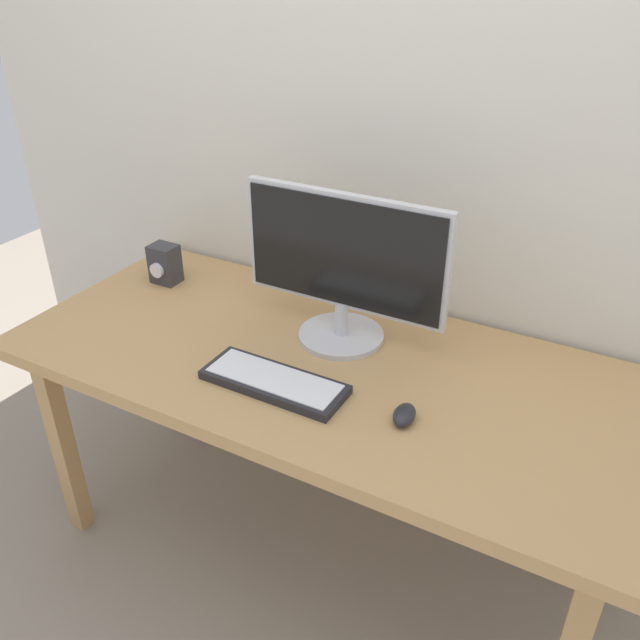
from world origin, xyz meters
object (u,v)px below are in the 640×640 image
(keyboard_primary, at_px, (274,382))
(mouse, at_px, (404,415))
(audio_controller, at_px, (165,264))
(monitor, at_px, (343,266))
(desk, at_px, (320,381))

(keyboard_primary, xyz_separation_m, mouse, (0.34, 0.03, 0.00))
(keyboard_primary, height_order, audio_controller, audio_controller)
(keyboard_primary, distance_m, audio_controller, 0.70)
(keyboard_primary, bearing_deg, audio_controller, 152.55)
(keyboard_primary, xyz_separation_m, audio_controller, (-0.62, 0.32, 0.05))
(monitor, relative_size, mouse, 6.87)
(monitor, distance_m, mouse, 0.44)
(mouse, bearing_deg, desk, 148.97)
(keyboard_primary, height_order, mouse, mouse)
(mouse, bearing_deg, monitor, 131.67)
(monitor, height_order, mouse, monitor)
(monitor, height_order, keyboard_primary, monitor)
(mouse, relative_size, audio_controller, 0.67)
(keyboard_primary, bearing_deg, mouse, 4.84)
(monitor, bearing_deg, keyboard_primary, -98.01)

